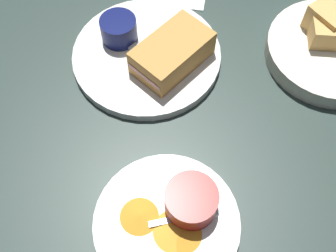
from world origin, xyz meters
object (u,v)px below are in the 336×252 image
Objects in this scene: ramekin_dark_sauce at (119,29)px; spoon_by_gravy_ramekin at (199,214)px; sandwich_half_near at (172,53)px; spoon_by_dark_ramekin at (141,52)px; bread_basket_rear at (329,48)px; plate_chips_companion at (167,223)px; plate_sandwich_main at (147,55)px; ramekin_light_gravy at (191,201)px.

spoon_by_gravy_ramekin is at bearing 38.16° from ramekin_dark_sauce.
sandwich_half_near is at bearing 76.13° from ramekin_dark_sauce.
spoon_by_dark_ramekin is 32.13cm from bread_basket_rear.
spoon_by_gravy_ramekin reaches higher than plate_chips_companion.
plate_sandwich_main is at bearing -72.41° from bread_basket_rear.
plate_sandwich_main is at bearing 72.01° from ramekin_dark_sauce.
spoon_by_dark_ramekin is at bearing -57.76° from plate_sandwich_main.
spoon_by_gravy_ramekin is 37.13cm from bread_basket_rear.
ramekin_dark_sauce is (-1.76, -5.43, 3.05)cm from plate_sandwich_main.
ramekin_dark_sauce is at bearing -77.71° from bread_basket_rear.
plate_sandwich_main is 1.69× the size of sandwich_half_near.
plate_sandwich_main is 2.71× the size of spoon_by_gravy_ramekin.
plate_chips_companion is 0.92× the size of bread_basket_rear.
spoon_by_dark_ramekin is 27.87cm from ramekin_light_gravy.
ramekin_light_gravy is 36.94cm from bread_basket_rear.
bread_basket_rear is (-7.66, 35.17, -1.85)cm from ramekin_dark_sauce.
spoon_by_dark_ramekin is at bearing -154.91° from plate_chips_companion.
ramekin_dark_sauce reaches higher than plate_sandwich_main.
plate_chips_companion is at bearing 25.09° from spoon_by_dark_ramekin.
bread_basket_rear is at bearing 153.51° from plate_chips_companion.
plate_sandwich_main is 6.48cm from ramekin_dark_sauce.
plate_sandwich_main is 2.67× the size of spoon_by_dark_ramekin.
ramekin_dark_sauce is at bearing -142.83° from ramekin_light_gravy.
plate_chips_companion is (26.49, 12.40, -1.16)cm from spoon_by_dark_ramekin.
spoon_by_dark_ramekin is at bearing -71.97° from bread_basket_rear.
bread_basket_rear is at bearing 108.03° from spoon_by_dark_ramekin.
spoon_by_gravy_ramekin is at bearing -22.57° from bread_basket_rear.
ramekin_light_gravy is (23.47, 14.91, 1.87)cm from spoon_by_dark_ramekin.
ramekin_dark_sauce is 0.65× the size of spoon_by_dark_ramekin.
ramekin_dark_sauce reaches higher than spoon_by_dark_ramekin.
spoon_by_dark_ramekin and spoon_by_gravy_ramekin have the same top height.
plate_sandwich_main is 4.11× the size of ramekin_dark_sauce.
bread_basket_rear is at bearing 112.18° from sandwich_half_near.
sandwich_half_near is 27.04cm from bread_basket_rear.
spoon_by_gravy_ramekin is at bearing 57.99° from ramekin_light_gravy.
plate_sandwich_main is at bearing -148.08° from spoon_by_gravy_ramekin.
ramekin_light_gravy is (23.99, 14.09, 3.04)cm from plate_sandwich_main.
plate_sandwich_main is 1.52cm from spoon_by_dark_ramekin.
spoon_by_gravy_ramekin is (24.11, 10.72, -2.04)cm from sandwich_half_near.
spoon_by_dark_ramekin is at bearing 63.67° from ramekin_dark_sauce.
ramekin_light_gravy is 0.77× the size of spoon_by_gravy_ramekin.
ramekin_dark_sauce is 0.28× the size of bread_basket_rear.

